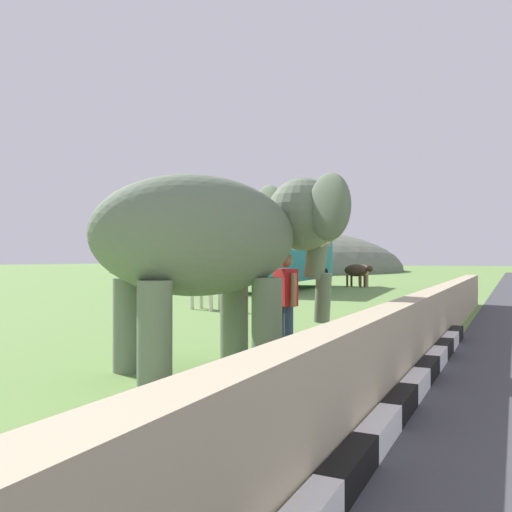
% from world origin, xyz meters
% --- Properties ---
extents(striped_curb, '(16.20, 0.20, 0.24)m').
position_xyz_m(striped_curb, '(-0.35, 3.80, 0.12)').
color(striped_curb, white).
rests_on(striped_curb, ground_plane).
extents(barrier_parapet, '(28.00, 0.36, 1.00)m').
position_xyz_m(barrier_parapet, '(2.00, 4.10, 0.50)').
color(barrier_parapet, tan).
rests_on(barrier_parapet, ground_plane).
extents(elephant, '(3.95, 3.47, 2.85)m').
position_xyz_m(elephant, '(3.24, 6.59, 1.85)').
color(elephant, slate).
rests_on(elephant, ground_plane).
extents(person_handler, '(0.46, 0.55, 1.66)m').
position_xyz_m(person_handler, '(4.34, 6.05, 0.93)').
color(person_handler, navy).
rests_on(person_handler, ground_plane).
extents(bus_teal, '(9.57, 3.27, 3.50)m').
position_xyz_m(bus_teal, '(21.10, 13.05, 2.08)').
color(bus_teal, teal).
rests_on(bus_teal, ground_plane).
extents(cow_near, '(1.07, 1.92, 1.23)m').
position_xyz_m(cow_near, '(10.42, 11.25, 0.87)').
color(cow_near, beige).
rests_on(cow_near, ground_plane).
extents(cow_mid, '(1.92, 1.06, 1.23)m').
position_xyz_m(cow_mid, '(25.41, 10.30, 0.87)').
color(cow_mid, tan).
rests_on(cow_mid, ground_plane).
extents(cow_far, '(1.15, 1.90, 1.23)m').
position_xyz_m(cow_far, '(24.95, 10.54, 0.87)').
color(cow_far, '#473323').
rests_on(cow_far, ground_plane).
extents(hill_east, '(40.51, 32.41, 10.51)m').
position_xyz_m(hill_east, '(55.00, 30.15, 0.00)').
color(hill_east, '#606859').
rests_on(hill_east, ground_plane).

